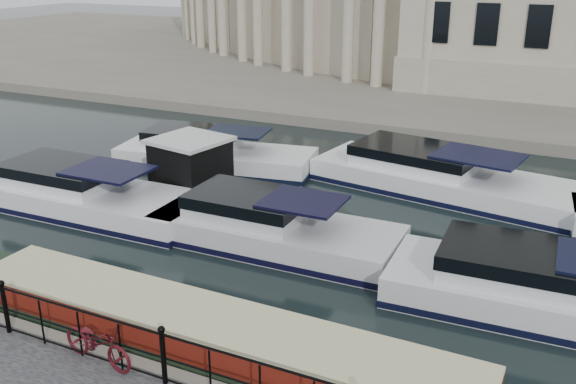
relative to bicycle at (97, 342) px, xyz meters
The scene contains 7 objects.
ground_plane 2.93m from the bicycle, 56.09° to the left, with size 160.00×160.00×0.00m, color black.
far_bank 41.32m from the bicycle, 87.87° to the left, with size 120.00×42.00×0.55m, color #6B665B.
railing 1.54m from the bicycle, ahead, with size 24.14×0.14×1.22m.
bicycle is the anchor object (origin of this frame).
narrowboat 2.24m from the bicycle, 45.68° to the left, with size 14.36×2.07×1.53m.
harbour_hut 10.71m from the bicycle, 114.00° to the left, with size 3.61×3.19×2.20m.
cabin_cruisers 10.31m from the bicycle, 82.25° to the left, with size 25.71×11.10×1.99m.
Camera 1 is at (6.35, -10.24, 8.03)m, focal length 40.00 mm.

